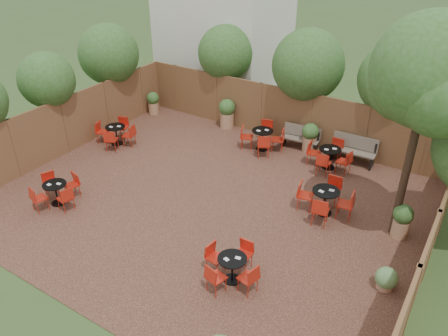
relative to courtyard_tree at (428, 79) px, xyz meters
The scene contains 13 objects.
ground 6.72m from the courtyard_tree, 163.44° to the right, with size 80.00×80.00×0.00m, color #354F23.
courtyard_paving 6.72m from the courtyard_tree, 163.44° to the right, with size 12.00×10.00×0.02m, color #311A14.
fence_back 6.92m from the courtyard_tree, 144.61° to the left, with size 12.00×0.08×2.00m, color brown.
fence_left 11.54m from the courtyard_tree, behind, with size 0.08×10.00×2.00m, color brown.
fence_right 3.75m from the courtyard_tree, 54.86° to the right, with size 0.08×10.00×2.00m, color brown.
neighbour_building 11.50m from the courtyard_tree, 145.41° to the left, with size 5.00×4.00×8.00m, color silver.
overhang_foliage 5.82m from the courtyard_tree, 160.07° to the left, with size 15.66×10.53×2.61m.
courtyard_tree is the anchor object (origin of this frame).
park_bench_left 6.43m from the courtyard_tree, 142.42° to the left, with size 1.38×0.56×0.84m.
park_bench_right 5.38m from the courtyard_tree, 124.48° to the left, with size 1.54×0.55×0.94m.
bistro_tables 6.33m from the courtyard_tree, behind, with size 9.56×7.73×0.87m.
planters 7.05m from the courtyard_tree, 155.83° to the left, with size 11.31×3.88×1.17m.
low_shrubs 6.20m from the courtyard_tree, 97.79° to the right, with size 2.68×4.26×0.66m.
Camera 1 is at (6.26, -9.04, 7.60)m, focal length 35.98 mm.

